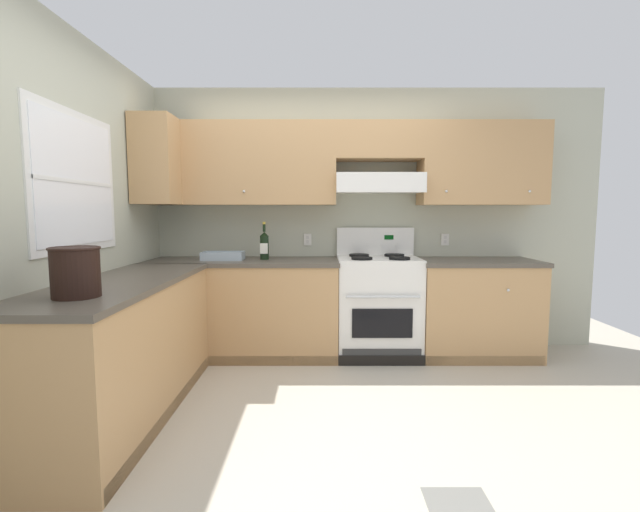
# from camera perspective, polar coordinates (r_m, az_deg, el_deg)

# --- Properties ---
(ground_plane) EXTENTS (7.04, 7.04, 0.00)m
(ground_plane) POSITION_cam_1_polar(r_m,az_deg,el_deg) (3.11, -1.09, -20.05)
(ground_plane) COLOR #B2AA99
(floor_accent_tile) EXTENTS (0.30, 0.30, 0.01)m
(floor_accent_tile) POSITION_cam_1_polar(r_m,az_deg,el_deg) (2.40, 17.67, -28.76)
(floor_accent_tile) COLOR slate
(floor_accent_tile) RESTS_ON ground_plane
(wall_back) EXTENTS (4.68, 0.57, 2.55)m
(wall_back) POSITION_cam_1_polar(r_m,az_deg,el_deg) (4.34, 4.61, 7.40)
(wall_back) COLOR #B7BAA3
(wall_back) RESTS_ON ground_plane
(wall_left) EXTENTS (0.47, 4.00, 2.55)m
(wall_left) POSITION_cam_1_polar(r_m,az_deg,el_deg) (3.44, -28.73, 4.90)
(wall_left) COLOR #B7BAA3
(wall_left) RESTS_ON ground_plane
(counter_back_run) EXTENTS (3.60, 0.65, 0.91)m
(counter_back_run) POSITION_cam_1_polar(r_m,az_deg,el_deg) (4.14, 1.54, -6.83)
(counter_back_run) COLOR tan
(counter_back_run) RESTS_ON ground_plane
(counter_left_run) EXTENTS (0.63, 1.91, 0.91)m
(counter_left_run) POSITION_cam_1_polar(r_m,az_deg,el_deg) (3.20, -24.38, -11.08)
(counter_left_run) COLOR tan
(counter_left_run) RESTS_ON ground_plane
(stove) EXTENTS (0.76, 0.62, 1.20)m
(stove) POSITION_cam_1_polar(r_m,az_deg,el_deg) (4.18, 7.39, -6.37)
(stove) COLOR white
(stove) RESTS_ON ground_plane
(wine_bottle) EXTENTS (0.08, 0.08, 0.35)m
(wine_bottle) POSITION_cam_1_polar(r_m,az_deg,el_deg) (4.12, -7.45, 1.44)
(wine_bottle) COLOR black
(wine_bottle) RESTS_ON counter_back_run
(bowl) EXTENTS (0.38, 0.21, 0.08)m
(bowl) POSITION_cam_1_polar(r_m,az_deg,el_deg) (4.15, -12.70, -0.14)
(bowl) COLOR #9EADB7
(bowl) RESTS_ON counter_back_run
(bucket) EXTENTS (0.25, 0.25, 0.26)m
(bucket) POSITION_cam_1_polar(r_m,az_deg,el_deg) (2.60, -29.45, -1.73)
(bucket) COLOR black
(bucket) RESTS_ON counter_left_run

